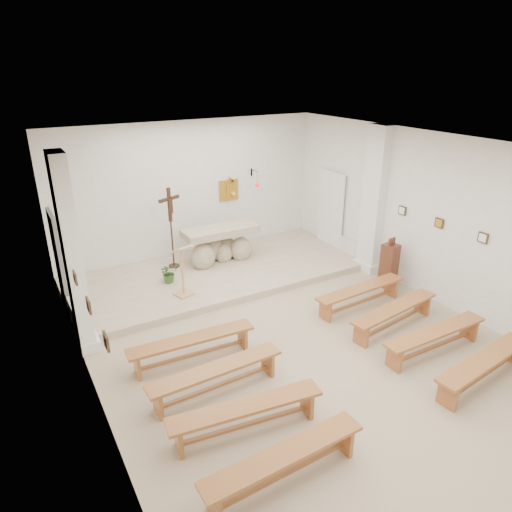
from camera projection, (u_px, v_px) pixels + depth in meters
ground at (303, 347)px, 8.24m from camera, size 7.00×10.00×0.00m
wall_left at (90, 310)px, 5.95m from camera, size 0.02×10.00×3.50m
wall_right at (448, 224)px, 9.17m from camera, size 0.02×10.00×3.50m
wall_back at (191, 191)px, 11.54m from camera, size 7.00×0.02×3.50m
ceiling at (312, 152)px, 6.89m from camera, size 7.00×10.00×0.02m
sanctuary_platform at (219, 273)px, 11.00m from camera, size 6.98×3.00×0.15m
pilaster_left at (72, 257)px, 7.60m from camera, size 0.26×0.55×3.50m
pilaster_right at (374, 201)px, 10.71m from camera, size 0.26×0.55×3.50m
gold_wall_relief at (229, 190)px, 12.04m from camera, size 0.55×0.04×0.55m
sanctuary_lamp at (256, 183)px, 12.10m from camera, size 0.11×0.36×0.44m
station_frame_left_front at (106, 341)px, 5.33m from camera, size 0.03×0.20×0.20m
station_frame_left_mid at (89, 305)px, 6.13m from camera, size 0.03×0.20×0.20m
station_frame_left_rear at (75, 278)px, 6.93m from camera, size 0.03×0.20×0.20m
station_frame_right_front at (483, 238)px, 8.53m from camera, size 0.03×0.20×0.20m
station_frame_right_mid at (439, 223)px, 9.33m from camera, size 0.03×0.20×0.20m
station_frame_right_rear at (402, 210)px, 10.13m from camera, size 0.03×0.20×0.20m
radiator_left at (75, 316)px, 8.71m from camera, size 0.10×0.85×0.52m
radiator_right at (351, 249)px, 11.87m from camera, size 0.10×0.85×0.52m
altar at (220, 247)px, 11.36m from camera, size 1.87×0.87×0.96m
lectern at (183, 271)px, 9.57m from camera, size 0.48×0.44×1.16m
crucifix_stand at (171, 222)px, 10.72m from camera, size 0.57×0.27×1.97m
potted_plant at (169, 273)px, 10.29m from camera, size 0.48×0.44×0.46m
donation_pedestal at (389, 265)px, 10.30m from camera, size 0.37×0.37×1.18m
bench_left_front at (192, 343)px, 7.73m from camera, size 2.20×0.47×0.46m
bench_right_front at (360, 292)px, 9.46m from camera, size 2.20×0.46×0.46m
bench_left_second at (216, 374)px, 6.97m from camera, size 2.19×0.41×0.46m
bench_right_second at (394, 312)px, 8.70m from camera, size 2.21×0.63×0.46m
bench_left_third at (246, 412)px, 6.21m from camera, size 2.21×0.64×0.46m
bench_right_third at (435, 336)px, 7.94m from camera, size 2.19×0.37×0.46m
bench_left_fourth at (284, 460)px, 5.45m from camera, size 2.19×0.39×0.46m
bench_right_fourth at (484, 365)px, 7.18m from camera, size 2.21×0.57×0.46m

